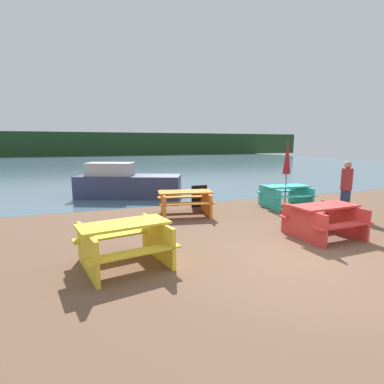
% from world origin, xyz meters
% --- Properties ---
extents(ground_plane, '(60.00, 60.00, 0.00)m').
position_xyz_m(ground_plane, '(0.00, 0.00, 0.00)').
color(ground_plane, brown).
extents(water, '(60.00, 50.00, 0.00)m').
position_xyz_m(water, '(0.00, 30.83, -0.00)').
color(water, slate).
rests_on(water, ground_plane).
extents(far_treeline, '(80.00, 1.60, 4.00)m').
position_xyz_m(far_treeline, '(0.00, 50.83, 2.00)').
color(far_treeline, '#1E3D1E').
rests_on(far_treeline, water).
extents(picnic_table_yellow, '(1.81, 1.65, 0.79)m').
position_xyz_m(picnic_table_yellow, '(-3.12, 1.03, 0.46)').
color(picnic_table_yellow, yellow).
rests_on(picnic_table_yellow, ground_plane).
extents(picnic_table_red, '(1.59, 1.44, 0.76)m').
position_xyz_m(picnic_table_red, '(1.51, 1.11, 0.45)').
color(picnic_table_red, red).
rests_on(picnic_table_red, ground_plane).
extents(picnic_table_teal, '(1.63, 1.50, 0.75)m').
position_xyz_m(picnic_table_teal, '(2.79, 4.20, 0.45)').
color(picnic_table_teal, '#33B7A8').
rests_on(picnic_table_teal, ground_plane).
extents(picnic_table_orange, '(1.85, 1.66, 0.73)m').
position_xyz_m(picnic_table_orange, '(-0.83, 4.34, 0.44)').
color(picnic_table_orange, orange).
rests_on(picnic_table_orange, ground_plane).
extents(umbrella_crimson, '(0.27, 0.27, 2.29)m').
position_xyz_m(umbrella_crimson, '(2.79, 4.20, 1.70)').
color(umbrella_crimson, brown).
rests_on(umbrella_crimson, ground_plane).
extents(boat, '(4.35, 2.87, 1.40)m').
position_xyz_m(boat, '(-2.09, 8.00, 0.55)').
color(boat, '#333856').
rests_on(boat, water).
extents(person, '(0.33, 0.33, 1.64)m').
position_xyz_m(person, '(3.80, 2.63, 0.83)').
color(person, '#283351').
rests_on(person, ground_plane).
extents(signboard, '(0.55, 0.08, 0.75)m').
position_xyz_m(signboard, '(0.00, 5.23, 0.38)').
color(signboard, black).
rests_on(signboard, ground_plane).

